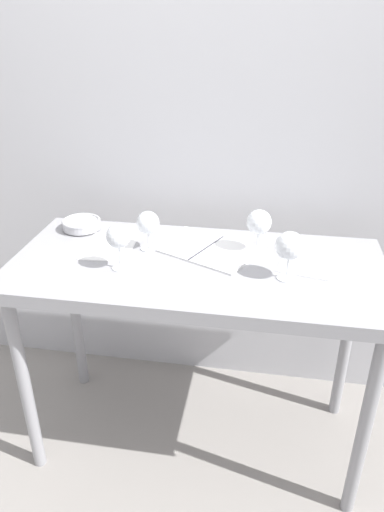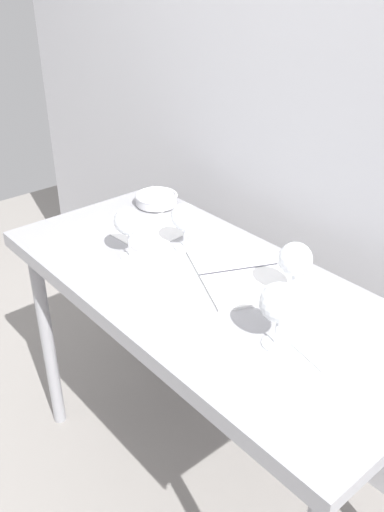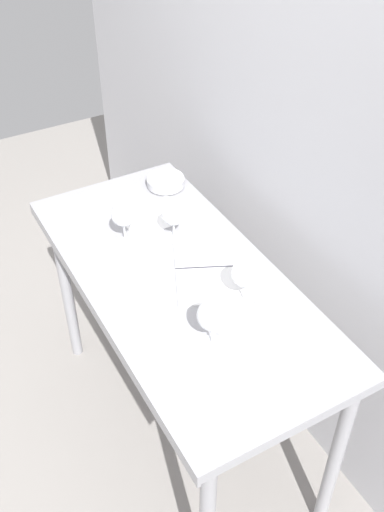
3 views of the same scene
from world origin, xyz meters
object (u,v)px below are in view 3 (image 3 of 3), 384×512
open_notebook (211,268)px  tasting_bowl (166,181)px  wine_glass_near_right (213,316)px  tasting_sheet_lower (269,342)px  wine_glass_near_left (123,216)px  wine_glass_far_right (246,274)px  wine_glass_far_left (173,214)px  tasting_sheet_upper (153,216)px

open_notebook → tasting_bowl: size_ratio=2.75×
wine_glass_near_right → tasting_sheet_lower: bearing=62.8°
wine_glass_near_left → wine_glass_far_right: bearing=24.0°
open_notebook → wine_glass_far_right: bearing=28.8°
tasting_bowl → tasting_sheet_lower: bearing=-7.5°
tasting_bowl → wine_glass_near_right: bearing=-18.2°
open_notebook → tasting_sheet_lower: size_ratio=1.61×
wine_glass_near_right → tasting_bowl: wine_glass_near_right is taller
wine_glass_near_right → tasting_bowl: size_ratio=1.09×
tasting_sheet_lower → tasting_bowl: tasting_bowl is taller
wine_glass_far_left → wine_glass_near_left: bearing=-110.0°
tasting_sheet_lower → wine_glass_far_left: bearing=-167.1°
wine_glass_far_right → open_notebook: 0.23m
tasting_sheet_lower → tasting_bowl: bearing=-175.7°
wine_glass_near_left → wine_glass_far_right: 0.53m
wine_glass_far_left → open_notebook: 0.25m
tasting_bowl → wine_glass_far_right: bearing=-7.1°
wine_glass_far_left → wine_glass_far_right: wine_glass_far_right is taller
wine_glass_near_right → wine_glass_far_left: bearing=164.5°
wine_glass_near_right → wine_glass_near_left: 0.60m
wine_glass_far_right → tasting_sheet_upper: wine_glass_far_right is taller
wine_glass_near_right → tasting_sheet_lower: size_ratio=0.64×
wine_glass_far_left → tasting_sheet_upper: wine_glass_far_left is taller
wine_glass_near_left → open_notebook: 0.37m
tasting_sheet_lower → tasting_bowl: (-0.95, 0.12, 0.02)m
wine_glass_near_right → wine_glass_near_left: wine_glass_near_right is taller
tasting_sheet_upper → tasting_bowl: tasting_bowl is taller
open_notebook → tasting_sheet_upper: 0.39m
wine_glass_near_right → tasting_bowl: (-0.86, 0.28, -0.10)m
wine_glass_near_left → tasting_sheet_lower: wine_glass_near_left is taller
tasting_bowl → tasting_sheet_upper: bearing=-40.3°
wine_glass_near_left → wine_glass_near_right: bearing=2.5°
wine_glass_far_left → wine_glass_near_left: wine_glass_near_left is taller
tasting_sheet_lower → tasting_bowl: 0.95m
open_notebook → tasting_sheet_upper: (-0.38, -0.04, -0.00)m
open_notebook → tasting_sheet_upper: bearing=-149.0°
tasting_sheet_lower → tasting_sheet_upper: bearing=-166.6°
wine_glass_far_left → tasting_bowl: bearing=157.7°
wine_glass_near_left → tasting_bowl: (-0.27, 0.31, -0.10)m
wine_glass_near_left → wine_glass_far_right: size_ratio=0.99×
wine_glass_far_left → tasting_sheet_lower: 0.63m
wine_glass_far_left → tasting_sheet_upper: (-0.16, -0.01, -0.11)m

